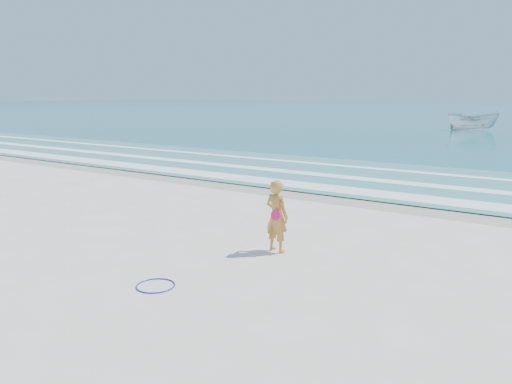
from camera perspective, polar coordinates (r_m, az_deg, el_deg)
The scene contains 9 objects.
ground at distance 12.10m, azimuth -10.65°, elevation -7.76°, with size 400.00×400.00×0.00m, color silver.
wet_sand at distance 19.34m, azimuth 8.19°, elevation -0.47°, with size 400.00×2.40×0.00m, color #B2A893.
shallow at distance 23.87m, azimuth 13.36°, elevation 1.68°, with size 400.00×10.00×0.01m, color #59B7AD.
foam_near at distance 20.49m, azimuth 9.76°, elevation 0.29°, with size 400.00×1.40×0.01m, color white.
foam_mid at distance 23.13m, azimuth 12.67°, elevation 1.43°, with size 400.00×0.90×0.01m, color white.
foam_far at distance 26.21m, azimuth 15.27°, elevation 2.45°, with size 400.00×0.60×0.01m, color white.
hoop at distance 10.63m, azimuth -11.41°, elevation -10.44°, with size 0.81×0.81×0.03m, color #0D12F6.
boat at distance 56.51m, azimuth 23.59°, elevation 7.46°, with size 1.92×5.11×1.97m, color silver.
woman at distance 12.36m, azimuth 2.39°, elevation -2.77°, with size 0.73×0.54×1.82m.
Camera 1 is at (8.05, -8.14, 3.92)m, focal length 35.00 mm.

